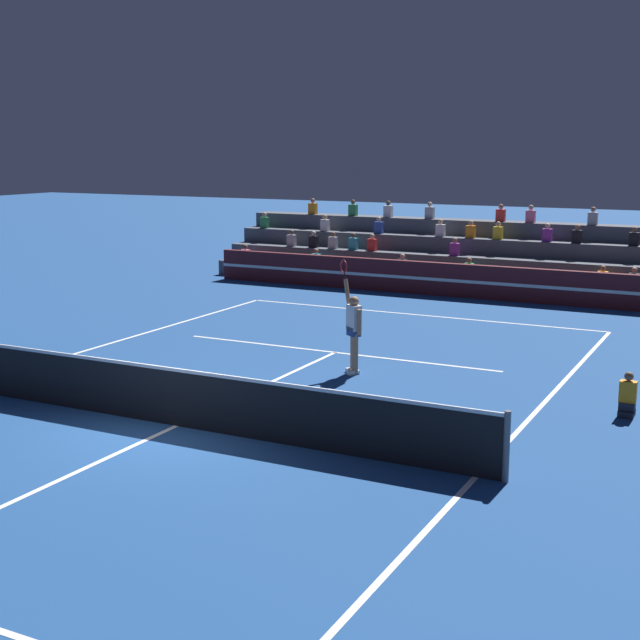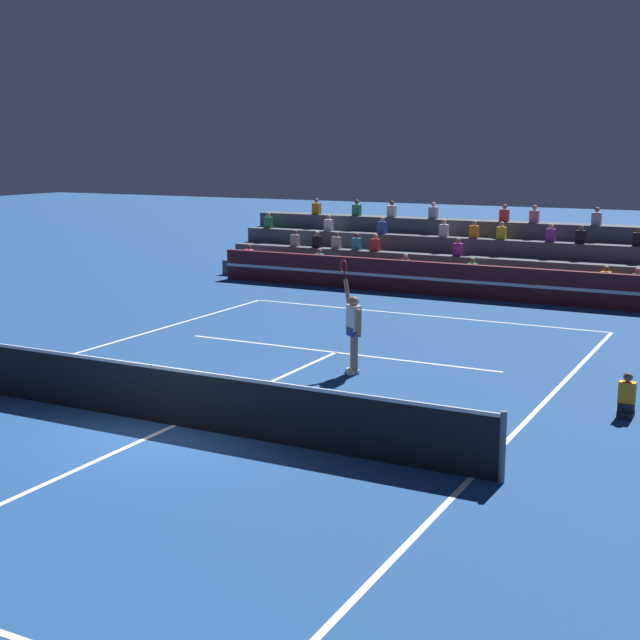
% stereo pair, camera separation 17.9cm
% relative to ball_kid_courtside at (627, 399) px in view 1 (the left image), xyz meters
% --- Properties ---
extents(ground_plane, '(120.00, 120.00, 0.00)m').
position_rel_ball_kid_courtside_xyz_m(ground_plane, '(-7.05, -4.24, -0.33)').
color(ground_plane, navy).
extents(court_lines, '(11.10, 23.90, 0.01)m').
position_rel_ball_kid_courtside_xyz_m(court_lines, '(-7.05, -4.24, -0.33)').
color(court_lines, white).
rests_on(court_lines, ground).
extents(tennis_net, '(12.00, 0.10, 1.10)m').
position_rel_ball_kid_courtside_xyz_m(tennis_net, '(-7.05, -4.24, 0.21)').
color(tennis_net, slate).
rests_on(tennis_net, ground).
extents(sponsor_banner_wall, '(18.00, 0.26, 1.10)m').
position_rel_ball_kid_courtside_xyz_m(sponsor_banner_wall, '(-7.05, 11.25, 0.22)').
color(sponsor_banner_wall, '#51191E').
rests_on(sponsor_banner_wall, ground).
extents(bleacher_stand, '(19.69, 3.80, 2.83)m').
position_rel_ball_kid_courtside_xyz_m(bleacher_stand, '(-7.06, 14.42, 0.50)').
color(bleacher_stand, '#4C515B').
rests_on(bleacher_stand, ground).
extents(ball_kid_courtside, '(0.30, 0.36, 0.84)m').
position_rel_ball_kid_courtside_xyz_m(ball_kid_courtside, '(0.00, 0.00, 0.00)').
color(ball_kid_courtside, black).
rests_on(ball_kid_courtside, ground).
extents(tennis_player, '(0.79, 0.67, 2.49)m').
position_rel_ball_kid_courtside_xyz_m(tennis_player, '(-5.84, 0.61, 0.66)').
color(tennis_player, '#9E7051').
rests_on(tennis_player, ground).
extents(tennis_ball, '(0.07, 0.07, 0.07)m').
position_rel_ball_kid_courtside_xyz_m(tennis_ball, '(-4.31, -1.81, -0.30)').
color(tennis_ball, '#C6DB33').
rests_on(tennis_ball, ground).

